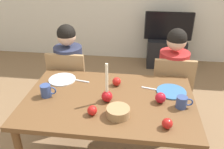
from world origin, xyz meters
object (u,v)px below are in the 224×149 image
object	(u,v)px
dining_table	(109,107)
tv_stand	(166,52)
plate_right	(171,92)
chair_left	(70,83)
apple_far_edge	(160,98)
person_right_child	(171,83)
bowl_walnuts	(118,112)
plate_left	(62,79)
apple_by_left_plate	(117,82)
apple_by_right_mug	(92,110)
tv	(169,26)
person_left_child	(70,77)
candle_centerpiece	(107,94)
mug_right	(182,102)
mug_left	(46,91)
apple_near_candle	(167,124)
chair_right	(171,89)

from	to	relation	value
dining_table	tv_stand	xyz separation A→B (m)	(0.68, 2.30, -0.43)
dining_table	plate_right	size ratio (longest dim) A/B	5.53
chair_left	apple_far_edge	xyz separation A→B (m)	(0.94, -0.61, 0.28)
person_right_child	bowl_walnuts	distance (m)	1.00
plate_left	apple_by_left_plate	world-z (taller)	apple_by_left_plate
plate_right	apple_by_right_mug	world-z (taller)	apple_by_right_mug
tv	plate_right	bearing A→B (deg)	-94.19
chair_left	plate_right	bearing A→B (deg)	-22.77
tv_stand	bowl_walnuts	world-z (taller)	bowl_walnuts
dining_table	tv	bearing A→B (deg)	73.62
plate_left	plate_right	world-z (taller)	same
person_left_child	candle_centerpiece	world-z (taller)	person_left_child
tv_stand	mug_right	world-z (taller)	mug_right
mug_right	apple_by_left_plate	distance (m)	0.60
plate_left	chair_left	bearing A→B (deg)	97.85
plate_left	mug_left	size ratio (longest dim) A/B	1.87
dining_table	tv_stand	size ratio (longest dim) A/B	2.19
mug_right	person_right_child	bearing A→B (deg)	89.69
plate_right	apple_near_candle	size ratio (longest dim) A/B	3.36
tv	chair_right	bearing A→B (deg)	-93.25
chair_right	apple_by_left_plate	size ratio (longest dim) A/B	11.60
chair_right	bowl_walnuts	bearing A→B (deg)	-120.40
person_right_child	apple_near_candle	distance (m)	0.98
chair_right	apple_by_right_mug	xyz separation A→B (m)	(-0.67, -0.83, 0.28)
tv	plate_left	size ratio (longest dim) A/B	3.16
bowl_walnuts	person_left_child	bearing A→B (deg)	126.22
chair_left	person_left_child	distance (m)	0.07
candle_centerpiece	mug_right	size ratio (longest dim) A/B	2.60
plate_left	bowl_walnuts	distance (m)	0.74
dining_table	candle_centerpiece	world-z (taller)	candle_centerpiece
chair_left	apple_near_candle	bearing A→B (deg)	-43.17
person_left_child	mug_left	world-z (taller)	person_left_child
plate_right	tv_stand	bearing A→B (deg)	85.81
chair_left	apple_near_candle	size ratio (longest dim) A/B	11.94
candle_centerpiece	apple_by_left_plate	distance (m)	0.26
mug_left	apple_by_left_plate	bearing A→B (deg)	24.02
person_left_child	mug_left	xyz separation A→B (m)	(0.01, -0.67, 0.23)
mug_right	plate_left	bearing A→B (deg)	163.97
plate_left	mug_left	bearing A→B (deg)	-98.49
mug_right	apple_by_right_mug	size ratio (longest dim) A/B	1.73
dining_table	apple_by_left_plate	distance (m)	0.26
plate_right	bowl_walnuts	size ratio (longest dim) A/B	1.46
person_left_child	apple_far_edge	bearing A→B (deg)	-34.22
plate_right	bowl_walnuts	world-z (taller)	bowl_walnuts
apple_far_edge	apple_by_left_plate	bearing A→B (deg)	149.21
mug_left	apple_by_right_mug	size ratio (longest dim) A/B	1.80
plate_left	apple_by_left_plate	distance (m)	0.52
candle_centerpiece	bowl_walnuts	world-z (taller)	candle_centerpiece
tv	bowl_walnuts	world-z (taller)	tv
mug_left	apple_near_candle	world-z (taller)	mug_left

